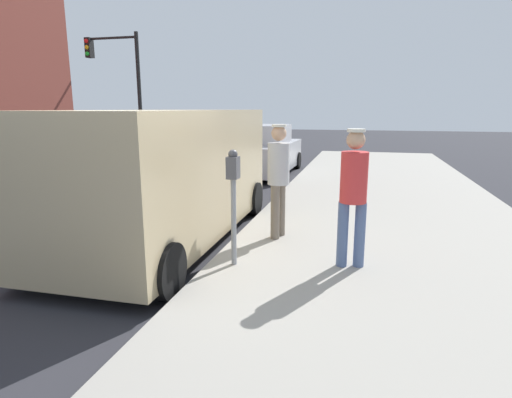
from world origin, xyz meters
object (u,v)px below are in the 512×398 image
object	(u,v)px
parked_van	(167,172)
traffic_light_corner	(120,75)
parking_meter_near	(233,188)
parked_sedan_ahead	(263,152)
pedestrian_in_red	(353,189)
pedestrian_in_gray	(278,173)

from	to	relation	value
parked_van	traffic_light_corner	bearing A→B (deg)	124.62
parking_meter_near	parked_sedan_ahead	xyz separation A→B (m)	(-1.66, 8.64, -0.43)
pedestrian_in_red	traffic_light_corner	distance (m)	14.83
parking_meter_near	pedestrian_in_red	size ratio (longest dim) A/B	0.85
parked_sedan_ahead	pedestrian_in_red	bearing A→B (deg)	-69.29
parked_sedan_ahead	traffic_light_corner	size ratio (longest dim) A/B	0.85
pedestrian_in_red	traffic_light_corner	world-z (taller)	traffic_light_corner
parking_meter_near	pedestrian_in_gray	xyz separation A→B (m)	(0.32, 1.34, 0.00)
pedestrian_in_gray	parking_meter_near	bearing A→B (deg)	-103.52
parked_van	parked_sedan_ahead	bearing A→B (deg)	91.20
parking_meter_near	pedestrian_in_red	bearing A→B (deg)	11.74
parking_meter_near	pedestrian_in_gray	world-z (taller)	pedestrian_in_gray
parking_meter_near	parked_van	world-z (taller)	parked_van
parked_sedan_ahead	traffic_light_corner	bearing A→B (deg)	159.64
parking_meter_near	pedestrian_in_red	world-z (taller)	pedestrian_in_red
pedestrian_in_gray	parked_van	bearing A→B (deg)	-174.68
pedestrian_in_gray	traffic_light_corner	xyz separation A→B (m)	(-8.70, 9.79, 2.33)
pedestrian_in_gray	pedestrian_in_red	bearing A→B (deg)	-41.26
pedestrian_in_red	parked_van	world-z (taller)	parked_van
parked_van	parked_sedan_ahead	size ratio (longest dim) A/B	1.18
parking_meter_near	parked_van	bearing A→B (deg)	142.12
pedestrian_in_gray	parked_van	xyz separation A→B (m)	(-1.82, -0.17, -0.03)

